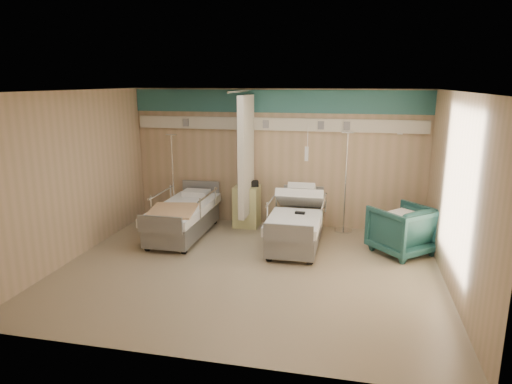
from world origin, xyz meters
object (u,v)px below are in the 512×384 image
at_px(bed_right, 296,228).
at_px(bed_left, 183,221).
at_px(visitor_armchair, 402,230).
at_px(iv_stand_right, 344,212).
at_px(bedside_cabinet, 247,206).
at_px(iv_stand_left, 174,206).

height_order(bed_right, bed_left, same).
distance_m(visitor_armchair, iv_stand_right, 1.43).
distance_m(bed_left, iv_stand_right, 3.18).
distance_m(bedside_cabinet, iv_stand_left, 1.54).
relative_size(bed_left, iv_stand_right, 1.08).
bearing_deg(bed_right, iv_stand_left, 164.90).
bearing_deg(iv_stand_left, bedside_cabinet, 6.60).
distance_m(bed_right, iv_stand_left, 2.78).
relative_size(iv_stand_right, iv_stand_left, 1.05).
distance_m(bed_left, bedside_cabinet, 1.39).
distance_m(visitor_armchair, iv_stand_left, 4.59).
relative_size(bed_right, bed_left, 1.00).
distance_m(bed_right, iv_stand_right, 1.29).
relative_size(bed_left, bedside_cabinet, 2.54).
relative_size(bedside_cabinet, iv_stand_left, 0.45).
bearing_deg(bed_right, bedside_cabinet, 141.95).
xyz_separation_m(iv_stand_right, iv_stand_left, (-3.51, -0.26, -0.02)).
xyz_separation_m(visitor_armchair, iv_stand_right, (-1.02, 1.00, -0.02)).
xyz_separation_m(bed_left, iv_stand_right, (3.03, 0.98, 0.09)).
bearing_deg(bedside_cabinet, iv_stand_left, -173.40).
relative_size(visitor_armchair, iv_stand_left, 0.49).
xyz_separation_m(bedside_cabinet, iv_stand_left, (-1.53, -0.18, -0.04)).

